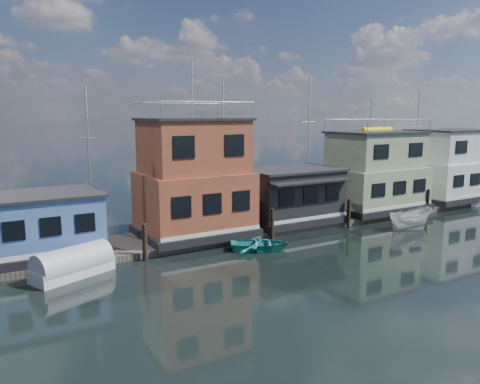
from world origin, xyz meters
TOP-DOWN VIEW (x-y plane):
  - ground at (0.00, 0.00)m, footprint 160.00×160.00m
  - dock at (0.00, 12.00)m, footprint 48.00×5.00m
  - houseboat_blue at (-18.00, 12.00)m, footprint 6.40×4.90m
  - houseboat_red at (-8.50, 12.00)m, footprint 7.40×5.90m
  - houseboat_dark at (-0.50, 11.98)m, footprint 7.40×6.10m
  - houseboat_green at (8.50, 12.00)m, footprint 8.40×5.90m
  - houseboat_white at (18.50, 12.00)m, footprint 8.40×5.90m
  - pilings at (-0.33, 9.20)m, footprint 42.28×0.28m
  - background_masts at (4.76, 18.00)m, footprint 36.40×0.16m
  - tarp_runabout at (-17.21, 8.53)m, footprint 4.55×3.13m
  - motorboat at (6.79, 6.58)m, footprint 4.05×1.86m
  - dinghy_teal at (-6.01, 7.57)m, footprint 4.60×4.20m

SIDE VIEW (x-z plane):
  - ground at x=0.00m, z-range 0.00..0.00m
  - dock at x=0.00m, z-range 0.00..0.40m
  - dinghy_teal at x=-6.01m, z-range 0.00..0.78m
  - tarp_runabout at x=-17.21m, z-range -0.22..1.50m
  - motorboat at x=6.79m, z-range 0.00..1.52m
  - pilings at x=-0.33m, z-range 0.00..2.20m
  - houseboat_blue at x=-18.00m, z-range 0.38..4.04m
  - houseboat_dark at x=-0.50m, z-range 0.39..4.45m
  - houseboat_white at x=18.50m, z-range 0.21..6.87m
  - houseboat_green at x=8.50m, z-range 0.03..7.06m
  - houseboat_red at x=-8.50m, z-range -1.83..10.03m
  - background_masts at x=4.76m, z-range -0.45..11.55m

